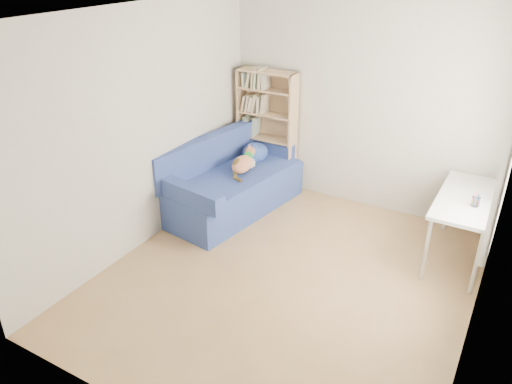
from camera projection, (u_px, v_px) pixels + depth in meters
ground at (287, 278)px, 5.15m from camera, size 4.00×4.00×0.00m
room_shell at (303, 129)px, 4.40m from camera, size 3.54×4.04×2.62m
sofa at (231, 183)px, 6.38m from camera, size 1.17×2.02×0.93m
bookshelf at (267, 135)px, 6.81m from camera, size 0.82×0.25×1.64m
desk at (467, 203)px, 5.18m from camera, size 0.57×1.25×0.75m
pen_cup at (476, 201)px, 4.95m from camera, size 0.08×0.08×0.16m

